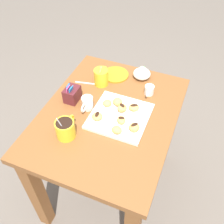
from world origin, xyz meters
name	(u,v)px	position (x,y,z in m)	size (l,w,h in m)	color
ground_plane	(110,184)	(0.00, 0.00, 0.00)	(8.00, 8.00, 0.00)	#665B51
dining_table	(109,134)	(0.00, 0.00, 0.58)	(0.88, 0.68, 0.75)	brown
pastry_plate_square	(120,116)	(0.00, -0.06, 0.76)	(0.29, 0.29, 0.02)	silver
coffee_mug_yellow_left	(65,128)	(-0.21, 0.13, 0.80)	(0.13, 0.09, 0.14)	yellow
coffee_mug_yellow_right	(101,76)	(0.21, 0.13, 0.80)	(0.12, 0.08, 0.15)	yellow
cream_pitcher_white	(87,103)	(-0.01, 0.12, 0.79)	(0.10, 0.06, 0.07)	silver
sugar_caddy	(72,94)	(0.03, 0.22, 0.79)	(0.09, 0.07, 0.11)	#561E23
ice_cream_bowl	(142,73)	(0.35, -0.07, 0.78)	(0.10, 0.10, 0.08)	silver
chocolate_sauce_pitcher	(149,90)	(0.23, -0.15, 0.78)	(0.09, 0.05, 0.06)	silver
saucer_orange_left	(116,75)	(0.32, 0.09, 0.75)	(0.16, 0.16, 0.01)	orange
loose_spoon_near_saucer	(92,84)	(0.18, 0.18, 0.75)	(0.05, 0.16, 0.01)	silver
beignet_0	(134,127)	(-0.07, -0.16, 0.78)	(0.05, 0.05, 0.04)	#DBA351
chocolate_drizzle_0	(135,125)	(-0.07, -0.16, 0.80)	(0.04, 0.02, 0.01)	black
beignet_1	(117,130)	(-0.11, -0.09, 0.78)	(0.05, 0.04, 0.03)	#DBA351
beignet_2	(134,107)	(0.07, -0.12, 0.78)	(0.05, 0.05, 0.03)	#DBA351
chocolate_drizzle_2	(134,105)	(0.07, -0.12, 0.79)	(0.04, 0.02, 0.01)	black
beignet_3	(122,108)	(0.03, -0.06, 0.78)	(0.05, 0.05, 0.04)	#DBA351
chocolate_drizzle_3	(122,105)	(0.03, -0.06, 0.80)	(0.03, 0.02, 0.01)	black
beignet_4	(107,103)	(0.04, 0.03, 0.78)	(0.05, 0.05, 0.03)	#DBA351
beignet_5	(97,116)	(-0.06, 0.03, 0.78)	(0.05, 0.05, 0.03)	#DBA351
chocolate_drizzle_5	(97,114)	(-0.06, 0.03, 0.80)	(0.04, 0.02, 0.01)	black
beignet_6	(121,120)	(-0.04, -0.09, 0.78)	(0.04, 0.05, 0.03)	#DBA351
chocolate_drizzle_6	(121,118)	(-0.04, -0.09, 0.80)	(0.03, 0.02, 0.01)	black
beignet_7	(118,102)	(0.07, -0.02, 0.78)	(0.05, 0.05, 0.04)	#DBA351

